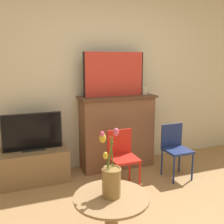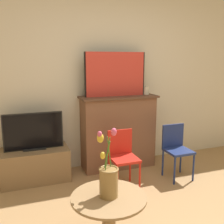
# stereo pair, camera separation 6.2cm
# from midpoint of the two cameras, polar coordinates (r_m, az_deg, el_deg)

# --- Properties ---
(wall_back) EXTENTS (8.00, 0.06, 2.70)m
(wall_back) POSITION_cam_midpoint_polar(r_m,az_deg,el_deg) (3.77, -2.04, 8.47)
(wall_back) COLOR beige
(wall_back) RESTS_ON ground
(fireplace_mantel) EXTENTS (1.09, 0.40, 1.04)m
(fireplace_mantel) POSITION_cam_midpoint_polar(r_m,az_deg,el_deg) (3.77, 1.79, -4.12)
(fireplace_mantel) COLOR brown
(fireplace_mantel) RESTS_ON ground
(painting) EXTENTS (0.88, 0.03, 0.60)m
(painting) POSITION_cam_midpoint_polar(r_m,az_deg,el_deg) (3.63, 1.25, 8.22)
(painting) COLOR black
(painting) RESTS_ON fireplace_mantel
(mantel_candle) EXTENTS (0.08, 0.08, 0.11)m
(mantel_candle) POSITION_cam_midpoint_polar(r_m,az_deg,el_deg) (3.84, 7.90, 4.64)
(mantel_candle) COLOR silver
(mantel_candle) RESTS_ON fireplace_mantel
(tv_stand) EXTENTS (0.84, 0.44, 0.42)m
(tv_stand) POSITION_cam_midpoint_polar(r_m,az_deg,el_deg) (3.57, -15.83, -10.97)
(tv_stand) COLOR olive
(tv_stand) RESTS_ON ground
(tv_monitor) EXTENTS (0.73, 0.12, 0.47)m
(tv_monitor) POSITION_cam_midpoint_polar(r_m,az_deg,el_deg) (3.44, -16.23, -4.17)
(tv_monitor) COLOR black
(tv_monitor) RESTS_ON tv_stand
(chair_red) EXTENTS (0.32, 0.32, 0.70)m
(chair_red) POSITION_cam_midpoint_polar(r_m,az_deg,el_deg) (3.21, 2.86, -9.19)
(chair_red) COLOR red
(chair_red) RESTS_ON ground
(chair_blue) EXTENTS (0.32, 0.32, 0.70)m
(chair_blue) POSITION_cam_midpoint_polar(r_m,az_deg,el_deg) (3.57, 14.28, -7.38)
(chair_blue) COLOR navy
(chair_blue) RESTS_ON ground
(side_table) EXTENTS (0.60, 0.60, 0.48)m
(side_table) POSITION_cam_midpoint_polar(r_m,az_deg,el_deg) (2.25, 0.15, -21.53)
(side_table) COLOR #99754C
(side_table) RESTS_ON ground
(vase_tulips) EXTENTS (0.19, 0.22, 0.52)m
(vase_tulips) POSITION_cam_midpoint_polar(r_m,az_deg,el_deg) (2.10, 0.06, -14.10)
(vase_tulips) COLOR olive
(vase_tulips) RESTS_ON side_table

